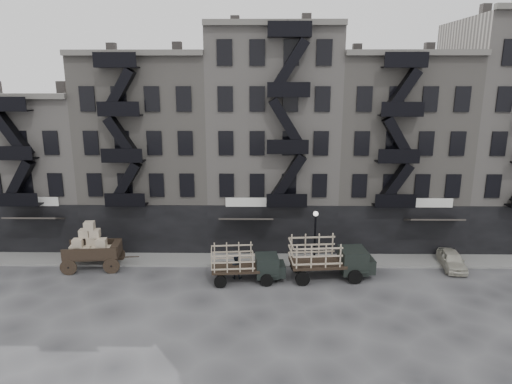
{
  "coord_description": "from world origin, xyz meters",
  "views": [
    {
      "loc": [
        -0.85,
        -28.47,
        13.61
      ],
      "look_at": [
        -1.27,
        4.0,
        5.33
      ],
      "focal_mm": 32.0,
      "sensor_mm": 36.0,
      "label": 1
    }
  ],
  "objects_px": {
    "wagon": "(90,243)",
    "car_east": "(452,260)",
    "pedestrian_mid": "(236,267)",
    "stake_truck_west": "(246,262)",
    "stake_truck_east": "(329,256)"
  },
  "relations": [
    {
      "from": "car_east",
      "to": "wagon",
      "type": "bearing_deg",
      "value": -173.03
    },
    {
      "from": "stake_truck_east",
      "to": "pedestrian_mid",
      "type": "relative_size",
      "value": 3.47
    },
    {
      "from": "wagon",
      "to": "pedestrian_mid",
      "type": "height_order",
      "value": "wagon"
    },
    {
      "from": "wagon",
      "to": "pedestrian_mid",
      "type": "bearing_deg",
      "value": -14.31
    },
    {
      "from": "stake_truck_east",
      "to": "stake_truck_west",
      "type": "bearing_deg",
      "value": -179.53
    },
    {
      "from": "pedestrian_mid",
      "to": "stake_truck_west",
      "type": "bearing_deg",
      "value": 153.92
    },
    {
      "from": "wagon",
      "to": "car_east",
      "type": "height_order",
      "value": "wagon"
    },
    {
      "from": "wagon",
      "to": "stake_truck_west",
      "type": "bearing_deg",
      "value": -15.83
    },
    {
      "from": "car_east",
      "to": "pedestrian_mid",
      "type": "distance_m",
      "value": 15.75
    },
    {
      "from": "stake_truck_west",
      "to": "pedestrian_mid",
      "type": "distance_m",
      "value": 0.99
    },
    {
      "from": "stake_truck_west",
      "to": "car_east",
      "type": "distance_m",
      "value": 15.14
    },
    {
      "from": "stake_truck_west",
      "to": "stake_truck_east",
      "type": "bearing_deg",
      "value": 0.45
    },
    {
      "from": "stake_truck_west",
      "to": "pedestrian_mid",
      "type": "xyz_separation_m",
      "value": [
        -0.7,
        0.41,
        -0.57
      ]
    },
    {
      "from": "wagon",
      "to": "car_east",
      "type": "relative_size",
      "value": 1.16
    },
    {
      "from": "wagon",
      "to": "pedestrian_mid",
      "type": "xyz_separation_m",
      "value": [
        10.53,
        -1.56,
        -1.13
      ]
    }
  ]
}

